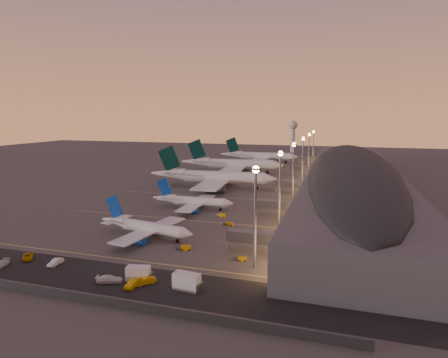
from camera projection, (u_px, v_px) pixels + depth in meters
The scene contains 24 objects.
ground at pixel (185, 216), 142.65m from camera, with size 700.00×700.00×0.00m, color #43413E.
airliner_narrow_south at pixel (145, 227), 117.50m from camera, with size 34.85×31.45×12.46m.
airliner_narrow_north at pixel (192, 201), 152.90m from camera, with size 34.76×30.95×12.45m.
airliner_wide_near at pixel (212, 177), 197.46m from camera, with size 68.59×62.58×21.95m.
airliner_wide_mid at pixel (232, 164), 249.19m from camera, with size 69.18×63.23×22.13m.
airliner_wide_far at pixel (259, 156), 302.36m from camera, with size 62.95×57.24×20.17m.
terminal_building at pixel (351, 173), 191.66m from camera, with size 56.35×255.00×17.46m.
light_masts at pixel (299, 156), 190.58m from camera, with size 2.20×217.20×25.90m.
radar_tower at pixel (293, 131), 381.13m from camera, with size 9.00×9.00×32.50m.
service_lane at pixel (93, 275), 89.86m from camera, with size 260.00×16.00×0.01m.
lane_markings at pixel (217, 195), 180.35m from camera, with size 90.00×180.36×0.00m.
fence at pixel (58, 294), 78.38m from camera, with size 124.00×0.12×2.00m.
baggage_tug_a at pixel (241, 259), 98.95m from camera, with size 3.47×1.76×0.99m.
baggage_tug_b at pixel (184, 248), 106.88m from camera, with size 4.38×2.61×1.23m.
baggage_tug_c at pixel (221, 215), 141.57m from camera, with size 4.24×2.47×1.19m.
catering_truck_a at pixel (140, 274), 86.89m from camera, with size 6.36×3.59×3.37m.
catering_truck_b at pixel (188, 282), 82.23m from camera, with size 6.80×3.22×3.70m.
baggage_tug_d at pixel (228, 224), 130.57m from camera, with size 3.61×1.81×1.04m.
service_van_a at pixel (0, 265), 94.18m from camera, with size 2.23×5.49×1.59m, color silver.
service_van_b at pixel (28, 257), 99.66m from camera, with size 2.43×5.28×1.47m, color #C28B05.
service_van_c at pixel (56, 262), 95.89m from camera, with size 1.61×4.61×1.52m, color silver.
service_van_d at pixel (133, 283), 83.64m from camera, with size 1.73×4.96×1.63m, color #C28B05.
service_van_e at pixel (109, 279), 85.68m from camera, with size 2.41×5.94×1.72m, color silver.
service_van_f at pixel (145, 281), 84.97m from camera, with size 1.76×5.06×1.67m, color #C28B05.
Camera 1 is at (54.77, -127.78, 38.04)m, focal length 30.00 mm.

